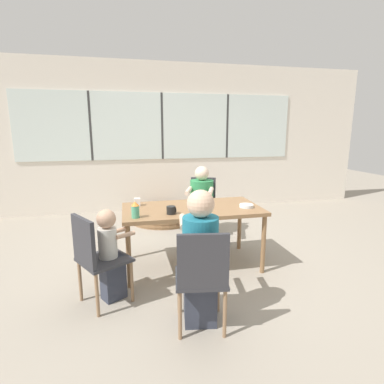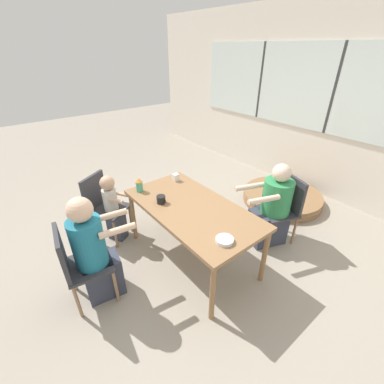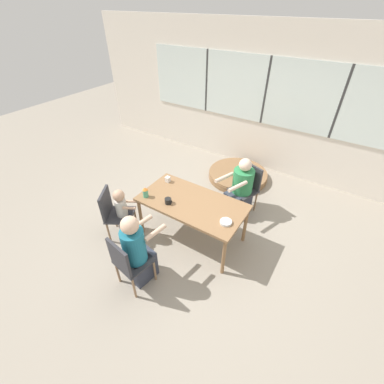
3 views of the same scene
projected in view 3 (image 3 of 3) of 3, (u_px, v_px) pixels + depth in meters
The scene contains 14 objects.
ground_plane at pixel (192, 235), 4.12m from camera, with size 16.00×16.00×0.00m, color gray.
wall_back_with_windows at pixel (265, 102), 5.02m from camera, with size 8.40×0.08×2.80m.
dining_table at pixel (192, 205), 3.74m from camera, with size 1.55×0.81×0.70m.
chair_for_woman_green_shirt at pixel (248, 185), 4.38m from camera, with size 0.51×0.51×0.84m.
chair_for_man_blue_shirt at pixel (127, 261), 3.12m from camera, with size 0.46×0.46×0.84m.
chair_for_toddler at pixel (113, 211), 3.85m from camera, with size 0.55×0.55×0.84m.
person_woman_green_shirt at pixel (240, 190), 4.33m from camera, with size 0.53×0.69×1.04m.
person_man_blue_shirt at pixel (137, 252), 3.20m from camera, with size 0.37×0.56×1.12m.
person_toddler at pixel (124, 214), 3.89m from camera, with size 0.35×0.30×0.88m.
coffee_mug at pixel (168, 201), 3.65m from camera, with size 0.10×0.10×0.08m.
sippy_cup at pixel (145, 192), 3.74m from camera, with size 0.08×0.08×0.17m.
milk_carton_small at pixel (168, 179), 4.08m from camera, with size 0.07×0.07×0.09m.
bowl_white_shallow at pixel (226, 222), 3.34m from camera, with size 0.16×0.16×0.03m.
folded_table_stack at pixel (238, 175), 5.38m from camera, with size 1.21×1.21×0.15m.
Camera 3 is at (1.54, -2.40, 3.06)m, focal length 24.00 mm.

